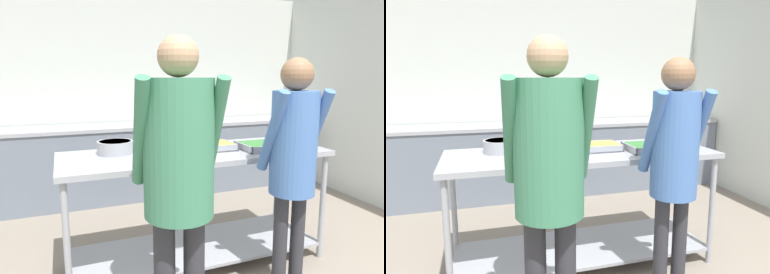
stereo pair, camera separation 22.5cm
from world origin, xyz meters
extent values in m
cube|color=silver|center=(0.00, 3.50, 1.32)|extent=(5.12, 0.06, 2.65)
cube|color=slate|center=(0.00, 3.13, 0.44)|extent=(4.96, 0.62, 0.89)
cube|color=#9EA0A8|center=(0.00, 3.13, 0.91)|extent=(4.96, 0.65, 0.04)
cube|color=black|center=(-0.13, 3.13, 0.92)|extent=(0.45, 0.36, 0.02)
cube|color=#9EA0A8|center=(0.07, 1.35, 0.91)|extent=(2.09, 0.74, 0.04)
cube|color=#9EA0A8|center=(0.07, 1.35, 0.12)|extent=(2.01, 0.66, 0.02)
cylinder|color=#9EA0A8|center=(-0.93, 1.03, 0.44)|extent=(0.04, 0.04, 0.89)
cylinder|color=#9EA0A8|center=(1.06, 1.03, 0.44)|extent=(0.04, 0.04, 0.89)
cylinder|color=#9EA0A8|center=(-0.93, 1.67, 0.44)|extent=(0.04, 0.04, 0.89)
cylinder|color=#9EA0A8|center=(1.06, 1.67, 0.44)|extent=(0.04, 0.04, 0.89)
cylinder|color=#9EA0A8|center=(-0.54, 1.50, 0.98)|extent=(0.27, 0.27, 0.10)
cylinder|color=brown|center=(-0.54, 1.50, 1.02)|extent=(0.24, 0.24, 0.01)
cylinder|color=black|center=(-0.34, 1.50, 1.02)|extent=(0.14, 0.02, 0.02)
cylinder|color=white|center=(-0.19, 1.32, 0.93)|extent=(0.23, 0.23, 0.01)
cylinder|color=white|center=(-0.19, 1.32, 0.95)|extent=(0.22, 0.22, 0.01)
cylinder|color=white|center=(-0.19, 1.32, 0.96)|extent=(0.22, 0.22, 0.01)
cylinder|color=white|center=(-0.19, 1.32, 0.97)|extent=(0.22, 0.22, 0.01)
cylinder|color=white|center=(-0.19, 1.32, 0.98)|extent=(0.22, 0.22, 0.01)
cylinder|color=white|center=(-0.19, 1.32, 0.99)|extent=(0.21, 0.21, 0.01)
cube|color=#9EA0A8|center=(0.17, 1.37, 0.93)|extent=(0.42, 0.27, 0.01)
cube|color=gold|center=(0.17, 1.37, 0.96)|extent=(0.40, 0.24, 0.04)
cube|color=#9EA0A8|center=(0.17, 1.24, 0.95)|extent=(0.42, 0.01, 0.05)
cube|color=#9EA0A8|center=(0.17, 1.50, 0.95)|extent=(0.42, 0.01, 0.05)
cube|color=#9EA0A8|center=(-0.04, 1.37, 0.95)|extent=(0.01, 0.27, 0.05)
cube|color=#9EA0A8|center=(0.37, 1.37, 0.95)|extent=(0.01, 0.27, 0.05)
cube|color=#9EA0A8|center=(0.65, 1.25, 0.93)|extent=(0.46, 0.30, 0.01)
cube|color=#387A38|center=(0.65, 1.25, 0.96)|extent=(0.44, 0.28, 0.04)
cube|color=#9EA0A8|center=(0.65, 1.10, 0.95)|extent=(0.46, 0.01, 0.05)
cube|color=#9EA0A8|center=(0.65, 1.39, 0.95)|extent=(0.46, 0.01, 0.05)
cube|color=#9EA0A8|center=(0.42, 1.25, 0.95)|extent=(0.01, 0.30, 0.05)
cube|color=#9EA0A8|center=(0.87, 1.25, 0.95)|extent=(0.01, 0.30, 0.05)
cylinder|color=#3D7F5B|center=(-0.55, 0.56, 1.23)|extent=(0.10, 0.33, 0.58)
cylinder|color=#3D7F5B|center=(-0.16, 0.52, 1.23)|extent=(0.10, 0.33, 0.58)
cylinder|color=#3D7F5B|center=(-0.36, 0.54, 1.14)|extent=(0.37, 0.37, 0.72)
sphere|color=tan|center=(-0.36, 0.54, 1.61)|extent=(0.21, 0.21, 0.21)
cylinder|color=#2D2D33|center=(0.43, 0.72, 0.37)|extent=(0.10, 0.10, 0.74)
cylinder|color=#2D2D33|center=(0.56, 0.71, 0.37)|extent=(0.10, 0.10, 0.74)
cylinder|color=#4770B2|center=(0.34, 0.73, 1.16)|extent=(0.09, 0.31, 0.55)
cylinder|color=#4770B2|center=(0.66, 0.71, 1.16)|extent=(0.09, 0.31, 0.55)
cylinder|color=#4770B2|center=(0.50, 0.72, 1.08)|extent=(0.30, 0.30, 0.68)
sphere|color=#8C6647|center=(0.50, 0.72, 1.52)|extent=(0.21, 0.21, 0.21)
camera|label=1|loc=(-0.91, -1.09, 1.50)|focal=32.00mm
camera|label=2|loc=(-0.70, -1.17, 1.50)|focal=32.00mm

